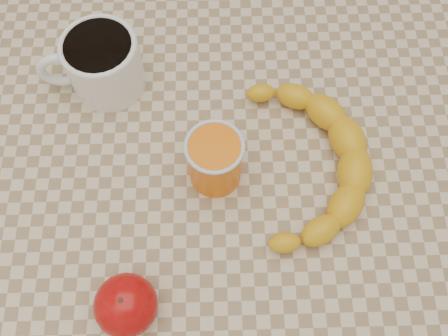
{
  "coord_description": "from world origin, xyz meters",
  "views": [
    {
      "loc": [
        -0.01,
        -0.26,
        1.35
      ],
      "look_at": [
        0.0,
        0.0,
        0.77
      ],
      "focal_mm": 40.0,
      "sensor_mm": 36.0,
      "label": 1
    }
  ],
  "objects_px": {
    "table": "(224,197)",
    "apple": "(126,305)",
    "coffee_mug": "(101,63)",
    "banana": "(307,163)",
    "orange_juice_glass": "(215,160)"
  },
  "relations": [
    {
      "from": "table",
      "to": "apple",
      "type": "xyz_separation_m",
      "value": [
        -0.11,
        -0.17,
        0.12
      ]
    },
    {
      "from": "coffee_mug",
      "to": "banana",
      "type": "bearing_deg",
      "value": -28.37
    },
    {
      "from": "apple",
      "to": "banana",
      "type": "xyz_separation_m",
      "value": [
        0.22,
        0.17,
        -0.01
      ]
    },
    {
      "from": "table",
      "to": "coffee_mug",
      "type": "height_order",
      "value": "coffee_mug"
    },
    {
      "from": "apple",
      "to": "banana",
      "type": "height_order",
      "value": "apple"
    },
    {
      "from": "coffee_mug",
      "to": "banana",
      "type": "height_order",
      "value": "coffee_mug"
    },
    {
      "from": "apple",
      "to": "banana",
      "type": "bearing_deg",
      "value": 38.25
    },
    {
      "from": "coffee_mug",
      "to": "orange_juice_glass",
      "type": "bearing_deg",
      "value": -44.37
    },
    {
      "from": "table",
      "to": "orange_juice_glass",
      "type": "bearing_deg",
      "value": 177.68
    },
    {
      "from": "table",
      "to": "apple",
      "type": "relative_size",
      "value": 9.21
    },
    {
      "from": "banana",
      "to": "table",
      "type": "bearing_deg",
      "value": -172.86
    },
    {
      "from": "coffee_mug",
      "to": "banana",
      "type": "relative_size",
      "value": 0.49
    },
    {
      "from": "coffee_mug",
      "to": "orange_juice_glass",
      "type": "distance_m",
      "value": 0.21
    },
    {
      "from": "table",
      "to": "coffee_mug",
      "type": "distance_m",
      "value": 0.26
    },
    {
      "from": "orange_juice_glass",
      "to": "table",
      "type": "bearing_deg",
      "value": -2.32
    }
  ]
}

